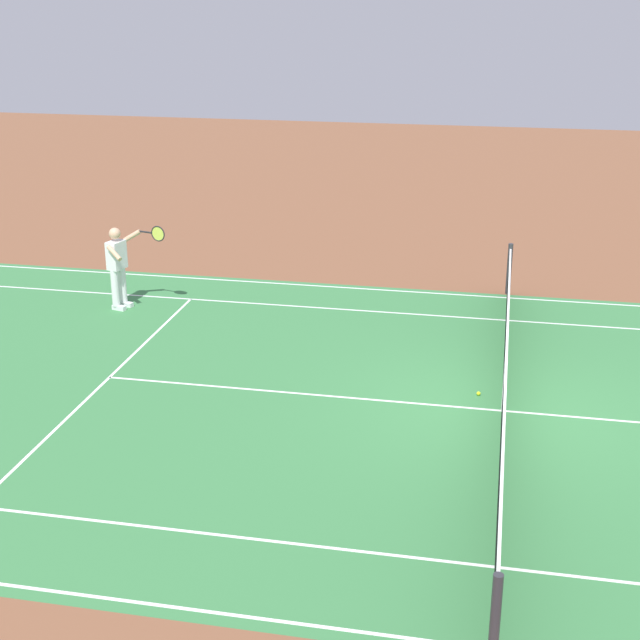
{
  "coord_description": "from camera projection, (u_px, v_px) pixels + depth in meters",
  "views": [
    {
      "loc": [
        0.17,
        13.13,
        6.16
      ],
      "look_at": [
        3.04,
        -1.0,
        0.9
      ],
      "focal_mm": 52.19,
      "sensor_mm": 36.0,
      "label": 1
    }
  ],
  "objects": [
    {
      "name": "tennis_net",
      "position": [
        505.0,
        381.0,
        14.0
      ],
      "size": [
        0.1,
        11.7,
        1.08
      ],
      "color": "#2D2D33",
      "rests_on": "ground_plane"
    },
    {
      "name": "court_slab",
      "position": [
        502.0,
        411.0,
        14.17
      ],
      "size": [
        24.2,
        11.4,
        0.0
      ],
      "primitive_type": "cube",
      "color": "#387A42",
      "rests_on": "ground_plane"
    },
    {
      "name": "tennis_player_near",
      "position": [
        119.0,
        263.0,
        18.33
      ],
      "size": [
        1.16,
        0.75,
        1.7
      ],
      "color": "white",
      "rests_on": "ground_plane"
    },
    {
      "name": "court_line_markings",
      "position": [
        502.0,
        411.0,
        14.17
      ],
      "size": [
        23.85,
        11.05,
        0.01
      ],
      "color": "white",
      "rests_on": "ground_plane"
    },
    {
      "name": "tennis_ball",
      "position": [
        479.0,
        394.0,
        14.69
      ],
      "size": [
        0.07,
        0.07,
        0.07
      ],
      "primitive_type": "sphere",
      "color": "#CCE01E",
      "rests_on": "ground_plane"
    },
    {
      "name": "ground_plane",
      "position": [
        502.0,
        411.0,
        14.17
      ],
      "size": [
        60.0,
        60.0,
        0.0
      ],
      "primitive_type": "plane",
      "color": "brown"
    }
  ]
}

